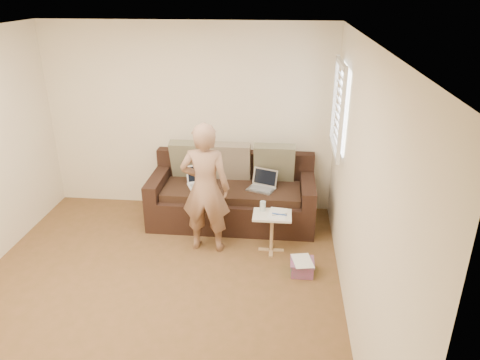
{
  "coord_description": "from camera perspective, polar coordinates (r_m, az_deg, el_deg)",
  "views": [
    {
      "loc": [
        1.31,
        -3.71,
        3.02
      ],
      "look_at": [
        0.8,
        1.4,
        0.78
      ],
      "focal_mm": 33.75,
      "sensor_mm": 36.0,
      "label": 1
    }
  ],
  "objects": [
    {
      "name": "floor",
      "position": [
        4.96,
        -11.23,
        -14.5
      ],
      "size": [
        4.5,
        4.5,
        0.0
      ],
      "primitive_type": "plane",
      "color": "brown",
      "rests_on": "ground"
    },
    {
      "name": "ceiling",
      "position": [
        3.95,
        -14.3,
        16.78
      ],
      "size": [
        4.5,
        4.5,
        0.0
      ],
      "primitive_type": "plane",
      "rotation": [
        3.14,
        0.0,
        0.0
      ],
      "color": "white",
      "rests_on": "wall_back"
    },
    {
      "name": "wall_back",
      "position": [
        6.34,
        -6.51,
        7.68
      ],
      "size": [
        4.0,
        0.0,
        4.0
      ],
      "primitive_type": "plane",
      "rotation": [
        1.57,
        0.0,
        0.0
      ],
      "color": "beige",
      "rests_on": "ground"
    },
    {
      "name": "wall_right",
      "position": [
        4.15,
        14.76,
        -1.79
      ],
      "size": [
        0.0,
        4.5,
        4.5
      ],
      "primitive_type": "plane",
      "rotation": [
        1.57,
        0.0,
        -1.57
      ],
      "color": "beige",
      "rests_on": "ground"
    },
    {
      "name": "window_blinds",
      "position": [
        5.41,
        12.47,
        8.9
      ],
      "size": [
        0.12,
        0.88,
        1.08
      ],
      "primitive_type": null,
      "color": "white",
      "rests_on": "wall_right"
    },
    {
      "name": "sofa",
      "position": [
        6.1,
        -0.99,
        -1.6
      ],
      "size": [
        2.2,
        0.95,
        0.85
      ],
      "primitive_type": null,
      "color": "black",
      "rests_on": "ground"
    },
    {
      "name": "pillow_left",
      "position": [
        6.27,
        -6.22,
        2.61
      ],
      "size": [
        0.55,
        0.29,
        0.57
      ],
      "primitive_type": null,
      "rotation": [
        0.28,
        0.0,
        0.0
      ],
      "color": "#67644C",
      "rests_on": "sofa"
    },
    {
      "name": "pillow_mid",
      "position": [
        6.16,
        -1.24,
        2.36
      ],
      "size": [
        0.55,
        0.27,
        0.57
      ],
      "primitive_type": null,
      "rotation": [
        0.24,
        0.0,
        0.0
      ],
      "color": "#756653",
      "rests_on": "sofa"
    },
    {
      "name": "pillow_right",
      "position": [
        6.13,
        4.35,
        2.18
      ],
      "size": [
        0.55,
        0.28,
        0.57
      ],
      "primitive_type": null,
      "rotation": [
        0.26,
        0.0,
        0.0
      ],
      "color": "#67644C",
      "rests_on": "sofa"
    },
    {
      "name": "laptop_silver",
      "position": [
        5.96,
        2.68,
        -1.23
      ],
      "size": [
        0.41,
        0.36,
        0.23
      ],
      "primitive_type": null,
      "rotation": [
        0.0,
        0.0,
        -0.38
      ],
      "color": "#B7BABC",
      "rests_on": "sofa"
    },
    {
      "name": "laptop_white",
      "position": [
        6.08,
        -4.8,
        -0.79
      ],
      "size": [
        0.44,
        0.39,
        0.26
      ],
      "primitive_type": null,
      "rotation": [
        0.0,
        0.0,
        0.43
      ],
      "color": "white",
      "rests_on": "sofa"
    },
    {
      "name": "person",
      "position": [
        5.32,
        -4.4,
        -1.06
      ],
      "size": [
        0.61,
        0.42,
        1.62
      ],
      "primitive_type": "imported",
      "rotation": [
        0.0,
        0.0,
        3.1
      ],
      "color": "#845C48",
      "rests_on": "ground"
    },
    {
      "name": "side_table",
      "position": [
        5.51,
        4.02,
        -6.65
      ],
      "size": [
        0.46,
        0.32,
        0.5
      ],
      "primitive_type": null,
      "color": "silver",
      "rests_on": "ground"
    },
    {
      "name": "drinking_glass",
      "position": [
        5.44,
        2.89,
        -3.31
      ],
      "size": [
        0.07,
        0.07,
        0.12
      ],
      "primitive_type": null,
      "color": "silver",
      "rests_on": "side_table"
    },
    {
      "name": "scissors",
      "position": [
        5.37,
        5.01,
        -4.35
      ],
      "size": [
        0.2,
        0.15,
        0.02
      ],
      "primitive_type": null,
      "rotation": [
        0.0,
        0.0,
        -0.28
      ],
      "color": "silver",
      "rests_on": "side_table"
    },
    {
      "name": "paper_on_table",
      "position": [
        5.41,
        4.76,
        -4.23
      ],
      "size": [
        0.25,
        0.33,
        0.0
      ],
      "primitive_type": null,
      "rotation": [
        0.0,
        0.0,
        -0.14
      ],
      "color": "white",
      "rests_on": "side_table"
    },
    {
      "name": "striped_box",
      "position": [
        5.23,
        7.84,
        -10.84
      ],
      "size": [
        0.27,
        0.27,
        0.17
      ],
      "primitive_type": null,
      "color": "#E0218B",
      "rests_on": "ground"
    }
  ]
}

